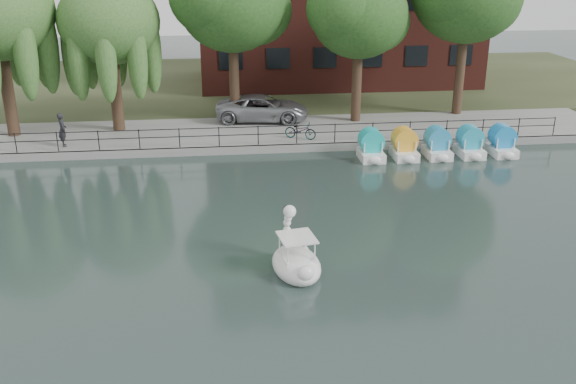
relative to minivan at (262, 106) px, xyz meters
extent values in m
plane|color=#364945|center=(-0.59, -18.06, -1.26)|extent=(120.00, 120.00, 0.00)
cube|color=gray|center=(-0.59, -2.06, -1.06)|extent=(40.00, 6.00, 0.40)
cube|color=gray|center=(-0.59, -5.01, -1.06)|extent=(40.00, 0.25, 0.40)
cube|color=#47512D|center=(-0.59, 11.94, -1.08)|extent=(60.00, 22.00, 0.36)
cylinder|color=black|center=(-0.59, -4.81, 0.09)|extent=(32.00, 0.04, 0.04)
cylinder|color=black|center=(-0.59, -4.81, -0.31)|extent=(32.00, 0.04, 0.04)
cylinder|color=black|center=(-0.59, -4.81, -0.36)|extent=(0.05, 0.05, 1.00)
cylinder|color=#473323|center=(-13.59, -1.56, 1.24)|extent=(0.60, 0.60, 4.20)
cylinder|color=#473323|center=(-8.09, -1.06, 1.04)|extent=(0.60, 0.60, 3.80)
ellipsoid|color=#58833C|center=(-8.09, -1.06, 5.03)|extent=(5.32, 5.32, 4.52)
cylinder|color=#473323|center=(-1.59, -0.06, 1.39)|extent=(0.60, 0.60, 4.50)
ellipsoid|color=#396627|center=(-1.59, -0.06, 5.84)|extent=(6.00, 6.00, 5.10)
cylinder|color=#473323|center=(5.41, -0.56, 1.17)|extent=(0.60, 0.60, 4.05)
ellipsoid|color=#396627|center=(5.41, -0.56, 5.17)|extent=(5.40, 5.40, 4.59)
cylinder|color=#473323|center=(11.91, 0.44, 1.51)|extent=(0.60, 0.60, 4.72)
imported|color=gray|center=(0.00, 0.00, 0.00)|extent=(3.59, 6.46, 1.71)
imported|color=gray|center=(1.72, -3.96, -0.36)|extent=(1.32, 1.80, 1.00)
imported|color=black|center=(-10.48, -3.93, 0.13)|extent=(0.70, 0.84, 1.98)
ellipsoid|color=white|center=(-0.26, -18.01, -0.99)|extent=(1.89, 2.63, 0.54)
cube|color=white|center=(-0.25, -18.09, -0.72)|extent=(1.14, 1.22, 0.27)
cube|color=white|center=(-0.25, -18.05, 0.03)|extent=(1.30, 1.37, 0.05)
ellipsoid|color=white|center=(-0.10, -19.02, -0.76)|extent=(0.63, 0.52, 0.50)
sphere|color=white|center=(-0.39, -17.21, 0.58)|extent=(0.43, 0.43, 0.43)
cone|color=black|center=(-0.43, -16.93, 0.55)|extent=(0.21, 0.26, 0.18)
cylinder|color=yellow|center=(-0.41, -17.05, 0.56)|extent=(0.24, 0.13, 0.23)
cube|color=white|center=(4.91, -6.67, -1.04)|extent=(1.15, 1.70, 0.44)
cylinder|color=#19B0AE|center=(4.91, -6.57, -0.31)|extent=(0.90, 1.20, 0.90)
cube|color=white|center=(6.61, -6.67, -1.04)|extent=(1.15, 1.70, 0.44)
cylinder|color=gold|center=(6.61, -6.57, -0.31)|extent=(0.90, 1.20, 0.90)
cube|color=white|center=(8.31, -6.67, -1.04)|extent=(1.15, 1.70, 0.44)
cylinder|color=#2B8CBC|center=(8.31, -6.57, -0.31)|extent=(0.90, 1.20, 0.90)
cube|color=white|center=(10.01, -6.67, -1.04)|extent=(1.15, 1.70, 0.44)
cylinder|color=#259ABB|center=(10.01, -6.57, -0.31)|extent=(0.90, 1.20, 0.90)
cube|color=white|center=(11.71, -6.67, -1.04)|extent=(1.15, 1.70, 0.44)
cylinder|color=#1E85CD|center=(11.71, -6.57, -0.31)|extent=(0.90, 1.20, 0.90)
camera|label=1|loc=(-2.62, -36.50, 8.76)|focal=40.00mm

